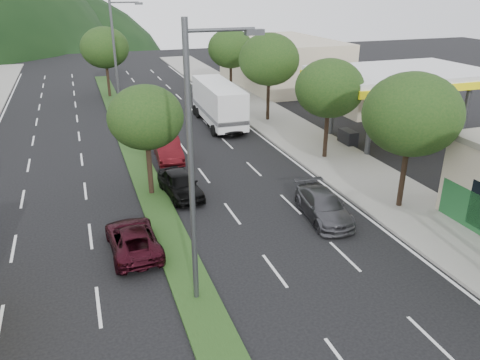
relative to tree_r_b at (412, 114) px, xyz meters
name	(u,v)px	position (x,y,z in m)	size (l,w,h in m)	color
sidewalk_right	(298,136)	(0.50, 13.00, -4.96)	(5.00, 90.00, 0.15)	gray
median	(129,141)	(-12.00, 16.00, -4.98)	(1.60, 56.00, 0.12)	#1F3914
gas_canopy	(401,78)	(7.00, 10.00, -0.39)	(12.20, 8.20, 5.25)	silver
bldg_right_far	(282,62)	(7.50, 32.00, -2.44)	(10.00, 16.00, 5.20)	beige
tree_r_b	(412,114)	(0.00, 0.00, 0.00)	(4.80, 4.80, 6.94)	black
tree_r_c	(329,88)	(0.00, 8.00, -0.29)	(4.40, 4.40, 6.48)	black
tree_r_d	(269,60)	(0.00, 18.00, 0.14)	(5.00, 5.00, 7.17)	black
tree_r_e	(231,49)	(0.00, 28.00, -0.14)	(4.60, 4.60, 6.71)	black
tree_med_near	(146,118)	(-12.00, 6.00, -0.61)	(4.00, 4.00, 6.02)	black
tree_med_far	(105,48)	(-12.00, 32.00, -0.03)	(4.80, 4.80, 6.94)	black
streetlight_near	(197,158)	(-11.79, -4.00, 0.55)	(2.60, 0.25, 10.00)	#47494C
streetlight_mid	(118,56)	(-11.79, 21.00, 0.55)	(2.60, 0.25, 10.00)	#47494C
suv_maroon	(133,239)	(-13.75, 0.23, -4.42)	(2.03, 4.40, 1.22)	black
car_queue_a	(180,184)	(-10.50, 5.29, -4.33)	(1.67, 4.15, 1.41)	black
car_queue_b	(323,206)	(-4.35, 0.29, -4.37)	(1.86, 4.57, 1.33)	#434246
car_queue_c	(168,149)	(-9.99, 11.29, -4.28)	(1.60, 4.59, 1.51)	#450B10
car_queue_d	(226,123)	(-4.32, 16.29, -4.37)	(2.22, 4.81, 1.34)	black
motorhome	(218,103)	(-4.25, 18.48, -3.23)	(3.06, 8.93, 3.39)	silver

